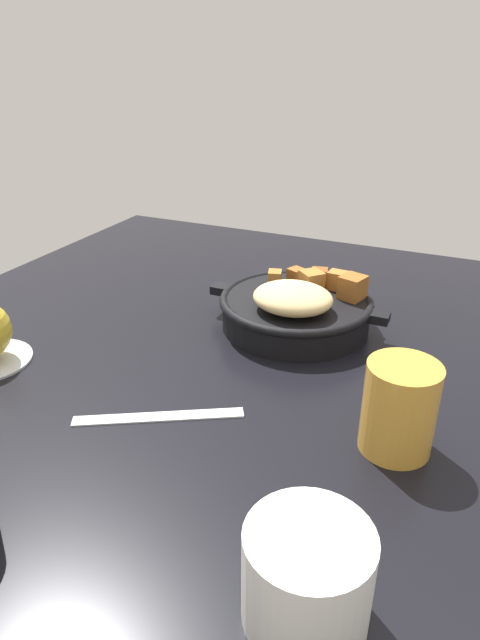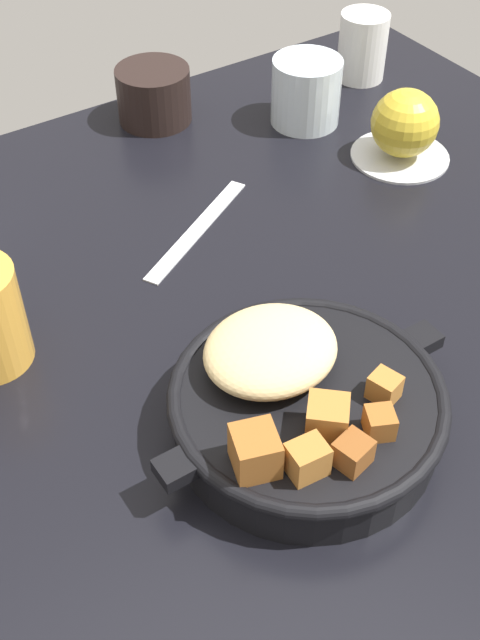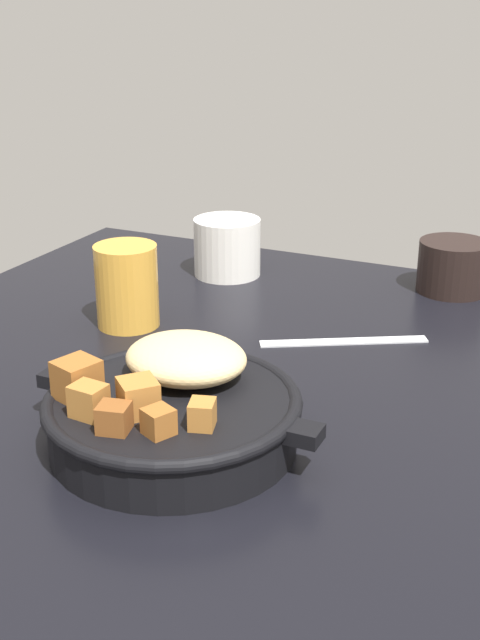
{
  "view_description": "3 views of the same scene",
  "coord_description": "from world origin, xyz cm",
  "px_view_note": "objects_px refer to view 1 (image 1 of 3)",
  "views": [
    {
      "loc": [
        -26.28,
        57.94,
        34.62
      ],
      "look_at": [
        -0.25,
        0.28,
        3.35
      ],
      "focal_mm": 30.76,
      "sensor_mm": 36.0,
      "label": 1
    },
    {
      "loc": [
        -30.75,
        -36.94,
        49.6
      ],
      "look_at": [
        -6.12,
        0.47,
        6.02
      ],
      "focal_mm": 45.39,
      "sensor_mm": 36.0,
      "label": 2
    },
    {
      "loc": [
        24.71,
        -58.73,
        34.73
      ],
      "look_at": [
        -4.17,
        3.32,
        7.29
      ],
      "focal_mm": 46.46,
      "sensor_mm": 36.0,
      "label": 3
    }
  ],
  "objects_px": {
    "ceramic_mug_white": "(307,577)",
    "juice_glass_amber": "(399,408)",
    "cast_iron_skillet": "(296,307)",
    "butter_knife": "(159,416)"
  },
  "relations": [
    {
      "from": "cast_iron_skillet",
      "to": "juice_glass_amber",
      "type": "height_order",
      "value": "juice_glass_amber"
    },
    {
      "from": "butter_knife",
      "to": "ceramic_mug_white",
      "type": "height_order",
      "value": "ceramic_mug_white"
    },
    {
      "from": "cast_iron_skillet",
      "to": "ceramic_mug_white",
      "type": "relative_size",
      "value": 2.94
    },
    {
      "from": "butter_knife",
      "to": "juice_glass_amber",
      "type": "distance_m",
      "value": 0.24
    },
    {
      "from": "cast_iron_skillet",
      "to": "butter_knife",
      "type": "bearing_deg",
      "value": 76.4
    },
    {
      "from": "ceramic_mug_white",
      "to": "juice_glass_amber",
      "type": "xyz_separation_m",
      "value": [
        -0.02,
        -0.2,
        0.01
      ]
    },
    {
      "from": "ceramic_mug_white",
      "to": "juice_glass_amber",
      "type": "relative_size",
      "value": 0.94
    },
    {
      "from": "juice_glass_amber",
      "to": "cast_iron_skillet",
      "type": "bearing_deg",
      "value": -49.92
    },
    {
      "from": "ceramic_mug_white",
      "to": "juice_glass_amber",
      "type": "bearing_deg",
      "value": -96.57
    },
    {
      "from": "ceramic_mug_white",
      "to": "cast_iron_skillet",
      "type": "bearing_deg",
      "value": -70.07
    }
  ]
}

